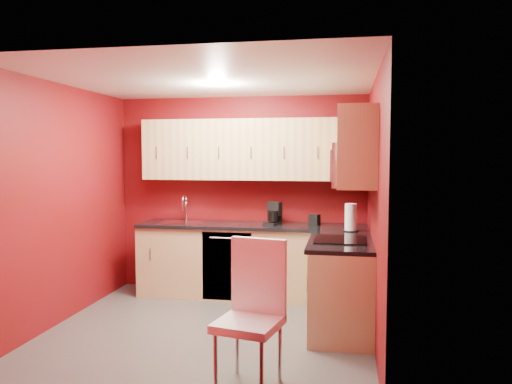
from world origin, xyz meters
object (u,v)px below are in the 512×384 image
(napkin_holder, at_px, (314,220))
(paper_towel, at_px, (351,217))
(microwave, at_px, (353,165))
(coffee_maker, at_px, (272,213))
(dining_chair, at_px, (248,316))
(sink, at_px, (182,220))

(napkin_holder, xyz_separation_m, paper_towel, (0.43, -0.46, 0.09))
(paper_towel, bearing_deg, microwave, -89.75)
(coffee_maker, bearing_deg, dining_chair, -62.61)
(napkin_holder, bearing_deg, microwave, -68.16)
(sink, bearing_deg, dining_chair, -61.18)
(microwave, xyz_separation_m, paper_towel, (-0.00, 0.62, -0.60))
(paper_towel, bearing_deg, coffee_maker, 157.99)
(microwave, distance_m, coffee_maker, 1.50)
(dining_chair, bearing_deg, sink, 131.07)
(microwave, height_order, coffee_maker, microwave)
(microwave, bearing_deg, coffee_maker, 133.20)
(coffee_maker, distance_m, paper_towel, 1.01)
(microwave, xyz_separation_m, coffee_maker, (-0.94, 1.00, -0.61))
(paper_towel, bearing_deg, dining_chair, -110.81)
(coffee_maker, bearing_deg, microwave, -23.44)
(microwave, distance_m, sink, 2.43)
(sink, relative_size, napkin_holder, 4.14)
(sink, xyz_separation_m, napkin_holder, (1.66, 0.08, 0.03))
(sink, distance_m, paper_towel, 2.13)
(microwave, relative_size, paper_towel, 2.47)
(sink, height_order, dining_chair, sink)
(microwave, distance_m, napkin_holder, 1.35)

